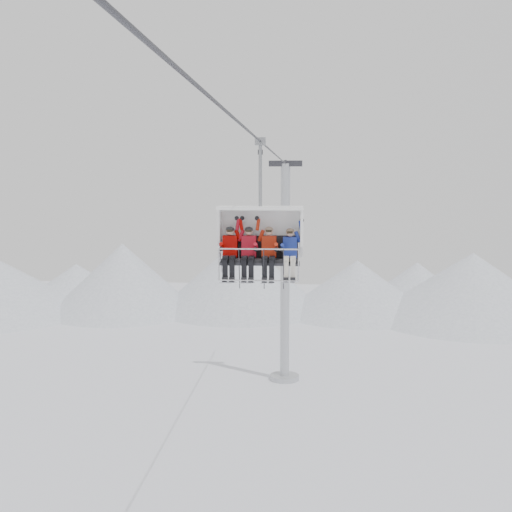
# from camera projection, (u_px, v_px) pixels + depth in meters

# --- Properties ---
(ridgeline) EXTENTS (72.00, 21.00, 7.00)m
(ridgeline) POSITION_uv_depth(u_px,v_px,m) (275.00, 284.00, 59.46)
(ridgeline) COLOR silver
(ridgeline) RESTS_ON ground
(lift_tower_right) EXTENTS (2.00, 1.80, 13.48)m
(lift_tower_right) POSITION_uv_depth(u_px,v_px,m) (285.00, 288.00, 39.14)
(lift_tower_right) COLOR #ADAFB4
(lift_tower_right) RESTS_ON ground
(haul_cable) EXTENTS (0.06, 50.00, 0.06)m
(haul_cable) POSITION_uv_depth(u_px,v_px,m) (256.00, 138.00, 16.50)
(haul_cable) COLOR #313136
(haul_cable) RESTS_ON lift_tower_left
(chairlift_carrier) EXTENTS (2.42, 1.17, 3.98)m
(chairlift_carrier) POSITION_uv_depth(u_px,v_px,m) (261.00, 234.00, 18.42)
(chairlift_carrier) COLOR black
(chairlift_carrier) RESTS_ON haul_cable
(skier_far_left) EXTENTS (0.41, 1.69, 1.64)m
(skier_far_left) POSITION_uv_depth(u_px,v_px,m) (230.00, 251.00, 18.24)
(skier_far_left) COLOR #A50401
(skier_far_left) RESTS_ON chairlift_carrier
(skier_center_left) EXTENTS (0.41, 1.69, 1.64)m
(skier_center_left) POSITION_uv_depth(u_px,v_px,m) (249.00, 251.00, 18.20)
(skier_center_left) COLOR #AE101F
(skier_center_left) RESTS_ON chairlift_carrier
(skier_center_right) EXTENTS (0.41, 1.69, 1.64)m
(skier_center_right) POSITION_uv_depth(u_px,v_px,m) (269.00, 251.00, 18.15)
(skier_center_right) COLOR #AD220D
(skier_center_right) RESTS_ON chairlift_carrier
(skier_far_right) EXTENTS (0.40, 1.69, 1.58)m
(skier_far_right) POSITION_uv_depth(u_px,v_px,m) (290.00, 252.00, 18.10)
(skier_far_right) COLOR navy
(skier_far_right) RESTS_ON chairlift_carrier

